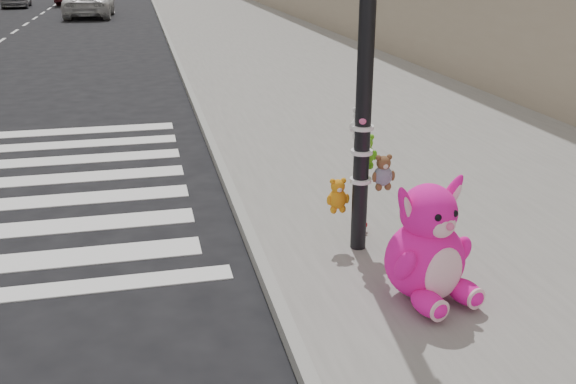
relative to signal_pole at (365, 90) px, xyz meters
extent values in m
cube|color=slate|center=(2.39, 8.19, -1.74)|extent=(7.00, 80.00, 0.14)
cube|color=gray|center=(-1.06, 8.19, -1.74)|extent=(0.12, 80.00, 0.15)
cylinder|color=black|center=(-0.01, -0.01, 0.33)|extent=(0.16, 0.16, 4.00)
cylinder|color=white|center=(-0.01, -0.01, -0.92)|extent=(0.22, 0.22, 0.04)
cylinder|color=white|center=(-0.01, -0.01, -0.62)|extent=(0.22, 0.22, 0.04)
cylinder|color=white|center=(-0.01, -0.01, -0.37)|extent=(0.22, 0.22, 0.04)
ellipsoid|color=#FF15A3|center=(0.12, -1.48, -1.57)|extent=(0.33, 0.43, 0.21)
ellipsoid|color=#FF15A3|center=(0.51, -1.36, -1.57)|extent=(0.33, 0.43, 0.21)
ellipsoid|color=#FF15A3|center=(0.23, -1.12, -1.31)|extent=(0.87, 0.80, 0.73)
ellipsoid|color=#F9BFD1|center=(0.30, -1.36, -1.33)|extent=(0.43, 0.25, 0.48)
sphere|color=#FF15A3|center=(0.23, -1.12, -0.85)|extent=(0.62, 0.62, 0.50)
ellipsoid|color=#FF15A3|center=(0.00, -1.16, -0.79)|extent=(0.36, 0.20, 0.50)
ellipsoid|color=#FF15A3|center=(0.44, -1.03, -0.79)|extent=(0.36, 0.20, 0.50)
imported|color=silver|center=(-4.43, 29.13, -1.14)|extent=(2.37, 4.87, 1.33)
camera|label=1|loc=(-2.09, -5.83, 1.24)|focal=40.00mm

